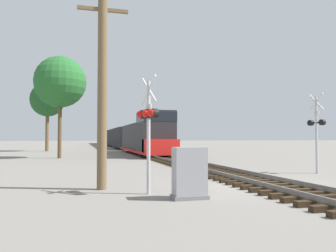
% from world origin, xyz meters
% --- Properties ---
extents(ground_plane, '(400.00, 400.00, 0.00)m').
position_xyz_m(ground_plane, '(0.00, 0.00, 0.00)').
color(ground_plane, slate).
extents(rail_track_bed, '(2.60, 160.00, 0.31)m').
position_xyz_m(rail_track_bed, '(0.00, -0.00, 0.14)').
color(rail_track_bed, black).
rests_on(rail_track_bed, ground).
extents(freight_train, '(3.06, 87.35, 4.29)m').
position_xyz_m(freight_train, '(0.00, 58.14, 1.83)').
color(freight_train, '#232326').
rests_on(freight_train, ground).
extents(crossing_signal_near, '(0.60, 1.00, 3.84)m').
position_xyz_m(crossing_signal_near, '(-4.64, -0.93, 2.40)').
color(crossing_signal_near, '#B7B7BC').
rests_on(crossing_signal_near, ground).
extents(crossing_signal_far, '(0.48, 1.01, 4.11)m').
position_xyz_m(crossing_signal_far, '(4.97, 2.90, 2.41)').
color(crossing_signal_far, '#B7B7BC').
rests_on(crossing_signal_far, ground).
extents(relay_cabinet, '(1.06, 0.59, 1.54)m').
position_xyz_m(relay_cabinet, '(-3.59, -2.05, 0.76)').
color(relay_cabinet, slate).
rests_on(relay_cabinet, ground).
extents(utility_pole, '(1.80, 0.34, 7.02)m').
position_xyz_m(utility_pole, '(-6.01, 0.43, 3.60)').
color(utility_pole, brown).
rests_on(utility_pole, ground).
extents(tree_far_right, '(4.60, 4.60, 9.16)m').
position_xyz_m(tree_far_right, '(-8.59, 19.44, 6.84)').
color(tree_far_right, brown).
rests_on(tree_far_right, ground).
extents(tree_mid_background, '(4.65, 4.65, 9.38)m').
position_xyz_m(tree_mid_background, '(-11.21, 35.81, 7.00)').
color(tree_mid_background, brown).
rests_on(tree_mid_background, ground).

